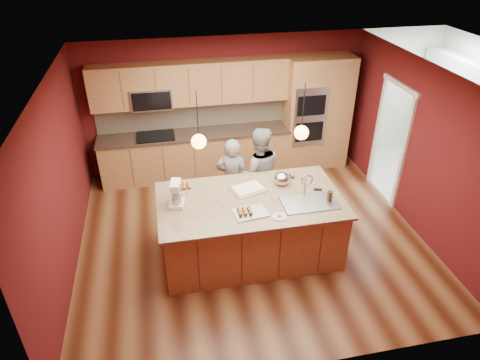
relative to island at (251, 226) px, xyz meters
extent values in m
plane|color=#461F10|center=(0.09, 0.39, -0.51)|extent=(5.50, 5.50, 0.00)
plane|color=silver|center=(0.09, 0.39, 2.19)|extent=(5.50, 5.50, 0.00)
plane|color=#531113|center=(0.09, 2.89, 0.84)|extent=(5.50, 0.00, 5.50)
plane|color=#531113|center=(0.09, -2.11, 0.84)|extent=(5.50, 0.00, 5.50)
plane|color=#531113|center=(-2.66, 0.39, 0.84)|extent=(0.00, 5.00, 5.00)
plane|color=#531113|center=(2.84, 0.39, 0.84)|extent=(0.00, 5.00, 5.00)
cube|color=#935B37|center=(-0.56, 2.59, -0.06)|extent=(3.70, 0.60, 0.90)
cube|color=#2F241C|center=(-0.56, 2.58, 0.41)|extent=(3.74, 0.64, 0.04)
cube|color=#C4B495|center=(-0.56, 2.87, 0.71)|extent=(3.70, 0.03, 0.56)
cube|color=#935B37|center=(-0.56, 2.71, 1.39)|extent=(3.70, 0.36, 0.80)
cube|color=black|center=(-1.31, 2.57, 0.44)|extent=(0.72, 0.52, 0.03)
cube|color=#A4A8AC|center=(-1.31, 2.69, 1.17)|extent=(0.76, 0.40, 0.40)
cube|color=#935B37|center=(1.69, 2.59, 0.64)|extent=(0.80, 0.60, 2.30)
cube|color=#A4A8AC|center=(1.69, 2.29, 0.69)|extent=(0.66, 0.04, 1.20)
cube|color=#935B37|center=(2.34, 2.59, 0.64)|extent=(0.50, 0.60, 2.30)
plane|color=silver|center=(3.74, 1.59, -0.51)|extent=(2.60, 2.60, 0.00)
plane|color=silver|center=(4.64, 1.59, 0.84)|extent=(0.00, 2.70, 2.70)
cube|color=silver|center=(4.44, 1.59, 1.44)|extent=(0.35, 2.40, 0.75)
cylinder|color=black|center=(-0.72, 0.00, 1.84)|extent=(0.01, 0.01, 0.70)
sphere|color=#F5B64F|center=(-0.72, 0.00, 1.49)|extent=(0.20, 0.20, 0.20)
cylinder|color=black|center=(0.69, 0.00, 1.84)|extent=(0.01, 0.01, 0.70)
sphere|color=#F5B64F|center=(0.69, 0.00, 1.49)|extent=(0.20, 0.20, 0.20)
cube|color=#935B37|center=(-0.02, 0.00, -0.03)|extent=(2.61, 1.41, 0.96)
cube|color=tan|center=(-0.02, 0.00, 0.47)|extent=(2.71, 1.51, 0.04)
cube|color=#A4A8AC|center=(0.80, -0.27, 0.41)|extent=(0.78, 0.46, 0.18)
imported|color=black|center=(-0.10, 1.01, 0.24)|extent=(0.63, 0.50, 1.50)
imported|color=gray|center=(0.35, 1.01, 0.31)|extent=(0.84, 0.67, 1.65)
cube|color=white|center=(-1.08, 0.06, 0.52)|extent=(0.24, 0.29, 0.06)
cube|color=white|center=(-1.08, 0.16, 0.68)|extent=(0.11, 0.10, 0.26)
cube|color=white|center=(-1.08, 0.08, 0.82)|extent=(0.18, 0.28, 0.10)
cylinder|color=#ABAFB3|center=(-1.08, 0.02, 0.59)|extent=(0.15, 0.15, 0.14)
cube|color=silver|center=(0.01, 0.25, 0.50)|extent=(0.57, 0.48, 0.03)
cube|color=white|center=(0.01, 0.25, 0.52)|extent=(0.49, 0.40, 0.02)
cube|color=#A4A8AC|center=(-0.09, -0.34, 0.50)|extent=(0.50, 0.38, 0.02)
ellipsoid|color=#ABAFB3|center=(0.55, 0.32, 0.59)|extent=(0.25, 0.25, 0.21)
cylinder|color=silver|center=(0.28, -0.51, 0.50)|extent=(0.19, 0.19, 0.01)
cylinder|color=#382612|center=(1.10, -0.26, 0.57)|extent=(0.08, 0.08, 0.16)
cube|color=black|center=(1.04, 0.05, 0.49)|extent=(0.13, 0.10, 0.01)
cube|color=white|center=(4.28, 1.20, -0.02)|extent=(0.66, 0.67, 0.97)
cube|color=white|center=(4.31, 1.89, 0.01)|extent=(0.68, 0.70, 1.04)
camera|label=1|loc=(-1.20, -5.07, 3.96)|focal=32.00mm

